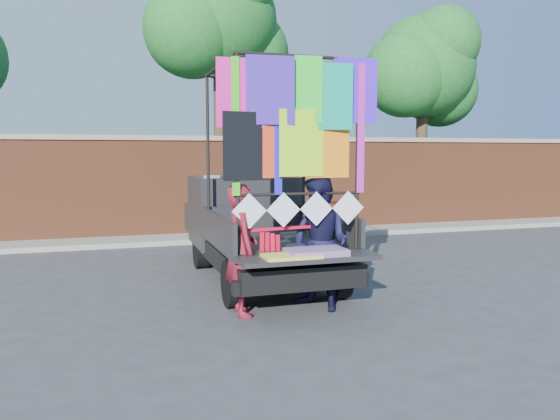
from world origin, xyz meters
name	(u,v)px	position (x,y,z in m)	size (l,w,h in m)	color
ground	(267,309)	(0.00, 0.00, 0.00)	(90.00, 90.00, 0.00)	#38383A
brick_wall	(192,186)	(0.00, 7.00, 1.33)	(30.00, 0.45, 2.61)	brown
curb	(197,238)	(0.00, 6.30, 0.06)	(30.00, 1.20, 0.12)	gray
tree_mid	(220,25)	(1.02, 8.12, 5.70)	(4.20, 3.30, 7.73)	#38281C
tree_right	(425,70)	(7.52, 8.12, 4.75)	(4.20, 3.30, 6.62)	#38281C
pickup_truck	(250,225)	(0.38, 2.42, 0.87)	(2.19, 5.49, 3.46)	black
woman	(242,250)	(-0.38, -0.12, 0.89)	(0.65, 0.42, 1.77)	maroon
man	(320,244)	(0.71, -0.20, 0.93)	(0.90, 0.70, 1.85)	black
streamer_bundle	(275,242)	(0.06, -0.17, 0.97)	(0.91, 0.15, 0.63)	red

